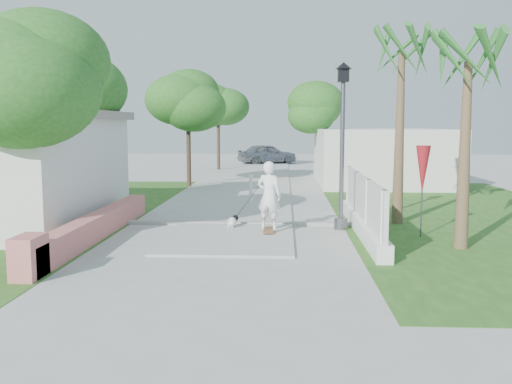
# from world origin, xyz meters

# --- Properties ---
(ground) EXTENTS (90.00, 90.00, 0.00)m
(ground) POSITION_xyz_m (0.00, 0.00, 0.00)
(ground) COLOR #B7B7B2
(ground) RESTS_ON ground
(path_strip) EXTENTS (3.20, 36.00, 0.06)m
(path_strip) POSITION_xyz_m (0.00, 20.00, 0.03)
(path_strip) COLOR #B7B7B2
(path_strip) RESTS_ON ground
(curb) EXTENTS (6.50, 0.25, 0.10)m
(curb) POSITION_xyz_m (0.00, 6.00, 0.05)
(curb) COLOR #999993
(curb) RESTS_ON ground
(grass_left) EXTENTS (8.00, 20.00, 0.01)m
(grass_left) POSITION_xyz_m (-7.00, 8.00, 0.01)
(grass_left) COLOR #29571B
(grass_left) RESTS_ON ground
(grass_right) EXTENTS (8.00, 20.00, 0.01)m
(grass_right) POSITION_xyz_m (7.00, 8.00, 0.01)
(grass_right) COLOR #29571B
(grass_right) RESTS_ON ground
(pink_wall) EXTENTS (0.45, 8.20, 0.80)m
(pink_wall) POSITION_xyz_m (-3.30, 3.55, 0.31)
(pink_wall) COLOR #E17B73
(pink_wall) RESTS_ON ground
(lattice_fence) EXTENTS (0.35, 7.00, 1.50)m
(lattice_fence) POSITION_xyz_m (3.40, 5.00, 0.54)
(lattice_fence) COLOR white
(lattice_fence) RESTS_ON ground
(building_right) EXTENTS (6.00, 8.00, 2.60)m
(building_right) POSITION_xyz_m (6.00, 18.00, 1.30)
(building_right) COLOR silver
(building_right) RESTS_ON ground
(street_lamp) EXTENTS (0.44, 0.44, 4.44)m
(street_lamp) POSITION_xyz_m (2.90, 5.50, 2.43)
(street_lamp) COLOR #59595E
(street_lamp) RESTS_ON ground
(bollard) EXTENTS (0.14, 0.14, 1.09)m
(bollard) POSITION_xyz_m (0.20, 10.00, 0.58)
(bollard) COLOR white
(bollard) RESTS_ON ground
(patio_umbrella) EXTENTS (0.36, 0.36, 2.30)m
(patio_umbrella) POSITION_xyz_m (4.80, 4.50, 1.69)
(patio_umbrella) COLOR #59595E
(patio_umbrella) RESTS_ON ground
(tree_left_near) EXTENTS (3.60, 3.60, 5.28)m
(tree_left_near) POSITION_xyz_m (-4.48, 2.98, 3.82)
(tree_left_near) COLOR #4C3826
(tree_left_near) RESTS_ON ground
(tree_left_mid) EXTENTS (3.20, 3.20, 4.85)m
(tree_left_mid) POSITION_xyz_m (-5.48, 8.48, 3.50)
(tree_left_mid) COLOR #4C3826
(tree_left_mid) RESTS_ON ground
(tree_path_left) EXTENTS (3.40, 3.40, 5.23)m
(tree_path_left) POSITION_xyz_m (-2.98, 15.98, 3.82)
(tree_path_left) COLOR #4C3826
(tree_path_left) RESTS_ON ground
(tree_path_right) EXTENTS (3.00, 3.00, 4.79)m
(tree_path_right) POSITION_xyz_m (3.22, 19.98, 3.49)
(tree_path_right) COLOR #4C3826
(tree_path_right) RESTS_ON ground
(tree_path_far) EXTENTS (3.20, 3.20, 5.17)m
(tree_path_far) POSITION_xyz_m (-2.78, 25.98, 3.82)
(tree_path_far) COLOR #4C3826
(tree_path_far) RESTS_ON ground
(palm_far) EXTENTS (1.80, 1.80, 5.30)m
(palm_far) POSITION_xyz_m (4.60, 6.50, 4.48)
(palm_far) COLOR brown
(palm_far) RESTS_ON ground
(palm_near) EXTENTS (1.80, 1.80, 4.70)m
(palm_near) POSITION_xyz_m (5.40, 3.20, 3.95)
(palm_near) COLOR brown
(palm_near) RESTS_ON ground
(skateboarder) EXTENTS (1.39, 1.27, 1.89)m
(skateboarder) POSITION_xyz_m (0.64, 4.98, 0.87)
(skateboarder) COLOR brown
(skateboarder) RESTS_ON ground
(dog) EXTENTS (0.38, 0.53, 0.38)m
(dog) POSITION_xyz_m (-0.03, 5.39, 0.21)
(dog) COLOR white
(dog) RESTS_ON ground
(parked_car) EXTENTS (4.55, 3.31, 1.44)m
(parked_car) POSITION_xyz_m (0.11, 31.28, 0.72)
(parked_car) COLOR #9FA1A7
(parked_car) RESTS_ON ground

